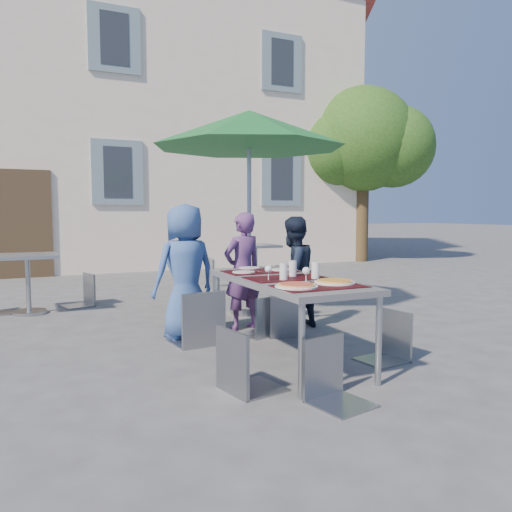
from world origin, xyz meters
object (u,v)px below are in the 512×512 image
dining_table (287,284)px  bg_chair_r_0 (82,271)px  chair_2 (284,291)px  cafe_table_1 (256,258)px  child_0 (185,271)px  cafe_table_0 (28,272)px  chair_3 (243,322)px  chair_5 (333,332)px  chair_1 (263,292)px  patio_umbrella (249,131)px  child_2 (293,273)px  chair_0 (199,284)px  pizza_near_right (335,282)px  bg_chair_r_1 (293,259)px  chair_4 (389,307)px  pizza_near_left (296,285)px  bg_chair_l_1 (217,255)px  child_1 (243,271)px

dining_table → bg_chair_r_0: bearing=111.2°
chair_2 → bg_chair_r_0: bearing=122.8°
cafe_table_1 → dining_table: bearing=-111.0°
child_0 → cafe_table_0: (-1.52, 2.08, -0.16)m
child_0 → cafe_table_0: 2.58m
chair_3 → chair_5: 0.67m
chair_1 → patio_umbrella: patio_umbrella is taller
child_2 → bg_chair_r_0: 3.23m
chair_3 → chair_5: size_ratio=1.06×
chair_0 → patio_umbrella: bearing=48.5°
pizza_near_right → bg_chair_r_1: size_ratio=0.40×
child_2 → chair_4: child_2 is taller
pizza_near_left → chair_4: (1.06, 0.17, -0.28)m
bg_chair_r_0 → chair_5: bearing=-75.0°
pizza_near_left → bg_chair_r_1: bg_chair_r_1 is taller
cafe_table_0 → bg_chair_l_1: size_ratio=0.77×
cafe_table_1 → child_2: bearing=-106.8°
child_0 → child_1: size_ratio=1.07×
dining_table → child_2: (0.67, 1.09, -0.05)m
dining_table → chair_2: size_ratio=2.17×
chair_0 → pizza_near_right: bearing=-60.7°
chair_5 → cafe_table_0: size_ratio=1.09×
cafe_table_0 → bg_chair_l_1: bg_chair_l_1 is taller
child_1 → patio_umbrella: 1.92m
cafe_table_0 → bg_chair_r_0: 0.78m
chair_3 → bg_chair_l_1: 5.05m
child_2 → chair_5: child_2 is taller
cafe_table_0 → chair_0: bearing=-57.4°
cafe_table_0 → chair_3: bearing=-69.4°
child_2 → bg_chair_r_0: size_ratio=1.49×
chair_4 → bg_chair_r_1: chair_4 is taller
child_1 → bg_chair_l_1: size_ratio=1.31×
child_2 → patio_umbrella: 1.99m
pizza_near_right → chair_2: size_ratio=0.39×
chair_1 → cafe_table_0: (-2.30, 2.36, 0.07)m
pizza_near_left → child_1: size_ratio=0.25×
pizza_near_right → chair_2: (0.21, 1.28, -0.28)m
child_0 → patio_umbrella: bearing=-152.7°
chair_5 → bg_chair_r_0: bg_chair_r_0 is taller
bg_chair_r_1 → chair_2: bearing=-120.3°
child_1 → chair_2: (0.27, -0.50, -0.17)m
chair_3 → child_1: bearing=66.9°
cafe_table_0 → chair_2: bearing=-44.5°
chair_3 → bg_chair_r_0: chair_3 is taller
dining_table → cafe_table_0: size_ratio=2.35×
chair_0 → chair_2: (0.95, -0.03, -0.13)m
chair_2 → bg_chair_r_1: bearing=59.7°
chair_5 → patio_umbrella: size_ratio=0.32×
patio_umbrella → chair_3: bearing=-114.8°
child_2 → bg_chair_r_1: size_ratio=1.54×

